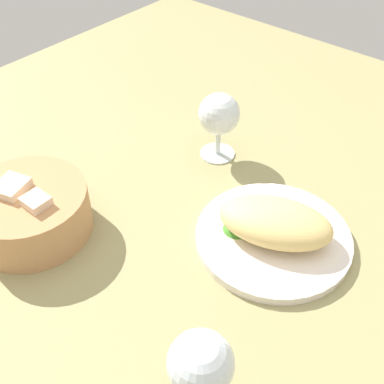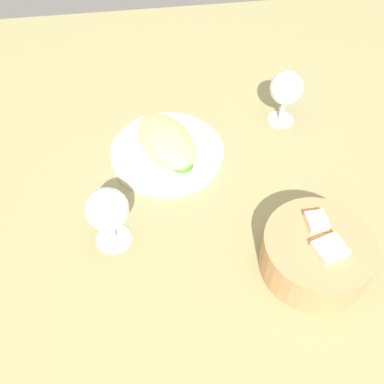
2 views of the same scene
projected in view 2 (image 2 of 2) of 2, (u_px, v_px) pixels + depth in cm
name	position (u px, v px, depth cm)	size (l,w,h in cm)	color
ground_plane	(190.00, 191.00, 89.09)	(140.00, 140.00, 2.00)	#988F5D
plate	(167.00, 152.00, 93.56)	(23.52, 23.52, 1.40)	silver
omelette	(166.00, 141.00, 90.99)	(16.79, 9.78, 5.29)	#EAC777
lettuce_garnish	(183.00, 163.00, 89.52)	(4.30, 4.30, 1.74)	#408728
bread_basket	(316.00, 253.00, 74.26)	(18.13, 18.13, 8.77)	tan
wine_glass_near	(107.00, 211.00, 74.31)	(7.36, 7.36, 12.45)	silver
wine_glass_far	(286.00, 90.00, 94.63)	(7.11, 7.11, 12.39)	silver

